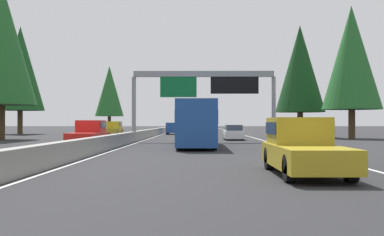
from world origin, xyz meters
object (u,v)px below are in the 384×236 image
Objects in this scene: sign_gantry_overhead at (206,86)px; sedan_far_right at (234,133)px; box_truck_far_left at (199,123)px; conifer_left_mid at (20,68)px; oncoming_far at (113,128)px; bus_mid_left at (197,122)px; oncoming_near at (89,133)px; sedan_distant_b at (213,127)px; minivan_mid_center at (174,128)px; pickup_near_right at (302,146)px; conifer_left_near at (2,44)px; conifer_left_far at (109,91)px; conifer_right_mid at (300,69)px; conifer_right_near at (352,58)px.

sign_gantry_overhead is 6.83m from sedan_far_right.
conifer_left_mid is (-51.46, 26.28, 8.02)m from box_truck_far_left.
bus_mid_left is at bearing 19.77° from oncoming_far.
sedan_far_right is 0.79× the size of oncoming_near.
sedan_distant_b is at bearing -2.43° from sign_gantry_overhead.
oncoming_far is (-54.01, 12.12, -0.70)m from box_truck_far_left.
sign_gantry_overhead is 2.88× the size of sedan_distant_b.
oncoming_near is at bearing 6.98° from oncoming_far.
sedan_distant_b is 43.02m from oncoming_far.
conifer_left_mid is (2.55, 14.16, 8.72)m from oncoming_far.
box_truck_far_left reaches higher than oncoming_far.
sedan_far_right is at bearing -177.49° from box_truck_far_left.
minivan_mid_center is at bearing 104.87° from oncoming_far.
oncoming_far is (50.09, 15.30, 0.00)m from pickup_near_right.
conifer_left_far is at bearing 0.04° from conifer_left_near.
sign_gantry_overhead is 2.88× the size of sedan_far_right.
bus_mid_left is 0.81× the size of conifer_left_far.
box_truck_far_left is 0.55× the size of conifer_left_near.
sign_gantry_overhead reaches higher than oncoming_near.
conifer_left_near is (-59.96, 22.80, 8.79)m from sedan_distant_b.
pickup_near_right is 42.09m from conifer_right_mid.
sedan_far_right is at bearing 133.51° from oncoming_near.
sign_gantry_overhead is 27.75m from oncoming_far.
minivan_mid_center is 38.69m from conifer_left_far.
sedan_distant_b is at bearing 159.17° from oncoming_far.
conifer_left_near is at bearing 76.93° from sign_gantry_overhead.
conifer_left_near is 0.98× the size of conifer_left_mid.
conifer_left_far is (34.44, 15.88, 7.66)m from minivan_mid_center.
conifer_left_near is (13.03, 19.28, 7.76)m from bus_mid_left.
conifer_right_mid is at bearing 136.36° from oncoming_near.
sedan_far_right is at bearing -157.95° from conifer_left_far.
bus_mid_left is 0.73× the size of conifer_left_mid.
conifer_right_mid is (-11.78, -15.76, 7.18)m from minivan_mid_center.
box_truck_far_left is (73.90, 3.24, 0.93)m from sedan_far_right.
conifer_right_mid is at bearing -37.87° from sign_gantry_overhead.
conifer_right_near is 35.63m from conifer_left_near.
oncoming_far is 33.34m from conifer_right_near.
bus_mid_left is (-86.80, 0.33, 0.11)m from box_truck_far_left.
conifer_left_near reaches higher than conifer_right_near.
conifer_left_far reaches higher than conifer_right_mid.
pickup_near_right is 22.40m from oncoming_near.
conifer_left_far is at bearing 22.05° from sedan_far_right.
sedan_distant_b is at bearing -10.37° from minivan_mid_center.
sedan_far_right is 0.88× the size of minivan_mid_center.
sedan_distant_b is at bearing -38.04° from conifer_left_mid.
oncoming_near is 68.90m from conifer_left_far.
bus_mid_left is 2.05× the size of oncoming_near.
oncoming_near is 0.35× the size of conifer_left_mid.
bus_mid_left reaches higher than minivan_mid_center.
oncoming_near is at bearing 172.15° from minivan_mid_center.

